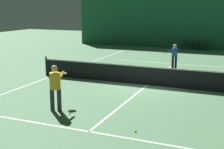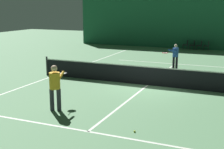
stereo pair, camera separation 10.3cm
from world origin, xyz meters
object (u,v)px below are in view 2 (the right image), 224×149
Objects in this scene: courtside_chair_1 at (193,44)px; player_near at (55,84)px; player_far at (175,55)px; tennis_net at (148,75)px; courtside_chair_3 at (207,45)px; tennis_ball at (135,131)px; courtside_chair_0 at (186,44)px; courtside_chair_2 at (200,45)px.

player_near is at bearing -6.00° from courtside_chair_1.
tennis_net is at bearing 24.55° from player_far.
courtside_chair_3 is 12.73× the size of tennis_ball.
courtside_chair_0 is at bearing 92.67° from tennis_net.
tennis_ball is (1.03, -10.53, -0.87)m from player_far.
player_far is at bearing 85.89° from tennis_net.
player_near is 19.22m from courtside_chair_0.
player_near reaches higher than courtside_chair_0.
tennis_net reaches higher than courtside_chair_3.
courtside_chair_3 is at bearing 90.00° from courtside_chair_1.
courtside_chair_2 is at bearing 90.00° from courtside_chair_1.
courtside_chair_1 is 0.62m from courtside_chair_2.
courtside_chair_0 is 0.62m from courtside_chair_1.
courtside_chair_0 and courtside_chair_3 have the same top height.
courtside_chair_1 is (0.62, 0.00, 0.00)m from courtside_chair_0.
tennis_ball is (0.79, -19.99, -0.45)m from courtside_chair_2.
player_near reaches higher than courtside_chair_3.
courtside_chair_3 is (1.85, 0.00, 0.00)m from courtside_chair_0.
courtside_chair_1 is 1.00× the size of courtside_chair_3.
courtside_chair_1 is at bearing 94.01° from tennis_ball.
tennis_net reaches higher than tennis_ball.
tennis_net is 7.72× the size of player_far.
player_near is at bearing 14.82° from player_far.
courtside_chair_2 is (2.63, 19.16, -0.53)m from player_near.
tennis_ball is (0.17, -19.99, -0.45)m from courtside_chair_3.
tennis_ball is (2.02, -19.99, -0.45)m from courtside_chair_0.
courtside_chair_2 is 0.62m from courtside_chair_3.
courtside_chair_1 is at bearing -90.00° from courtside_chair_3.
courtside_chair_3 is (3.25, 19.16, -0.53)m from player_near.
player_far is (0.33, 4.64, 0.40)m from tennis_net.
courtside_chair_2 is (0.24, 9.47, -0.42)m from player_far.
courtside_chair_0 is at bearing -90.00° from courtside_chair_2.
tennis_net is 14.11m from courtside_chair_1.
player_far is 23.55× the size of tennis_ball.
courtside_chair_1 and courtside_chair_3 have the same top height.
courtside_chair_2 is (1.23, 0.00, 0.00)m from courtside_chair_0.
courtside_chair_3 is (0.62, 0.00, 0.00)m from courtside_chair_2.
courtside_chair_0 is at bearing -18.69° from player_near.
courtside_chair_3 is at bearing 90.00° from courtside_chair_2.
player_near is at bearing -7.82° from courtside_chair_2.
player_near is 3.65m from tennis_ball.
tennis_net is 14.12m from courtside_chair_2.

